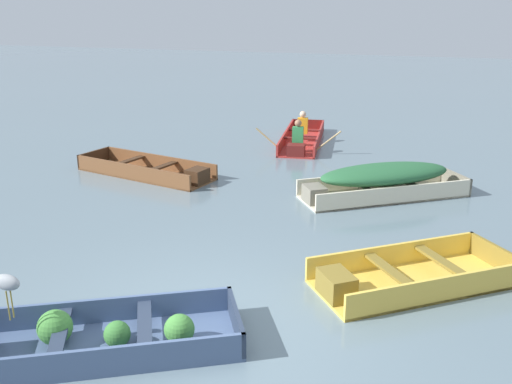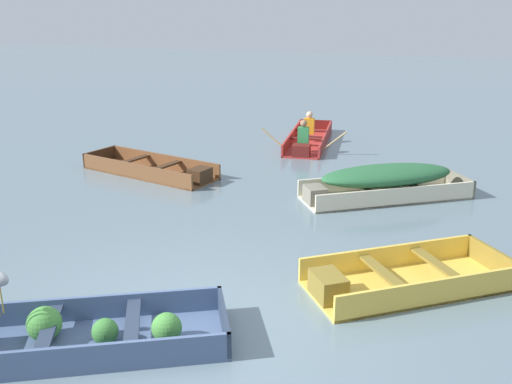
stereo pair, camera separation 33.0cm
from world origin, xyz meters
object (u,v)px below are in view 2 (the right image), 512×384
object	(u,v)px
skiff_wooden_brown_near_moored	(154,170)
skiff_cream_mid_moored	(385,179)
skiff_yellow_far_moored	(400,279)
rowboat_red_with_crew	(308,139)
dinghy_slate_blue_foreground	(84,335)

from	to	relation	value
skiff_wooden_brown_near_moored	skiff_cream_mid_moored	distance (m)	5.15
skiff_cream_mid_moored	skiff_yellow_far_moored	xyz separation A→B (m)	(0.81, -3.76, -0.26)
rowboat_red_with_crew	skiff_wooden_brown_near_moored	bearing A→B (deg)	-121.12
skiff_cream_mid_moored	dinghy_slate_blue_foreground	bearing A→B (deg)	-109.89
skiff_wooden_brown_near_moored	skiff_yellow_far_moored	xyz separation A→B (m)	(5.95, -3.56, 0.01)
dinghy_slate_blue_foreground	skiff_cream_mid_moored	world-z (taller)	skiff_cream_mid_moored
skiff_yellow_far_moored	rowboat_red_with_crew	bearing A→B (deg)	114.68
skiff_wooden_brown_near_moored	rowboat_red_with_crew	bearing A→B (deg)	58.88
skiff_cream_mid_moored	skiff_wooden_brown_near_moored	bearing A→B (deg)	-177.81
skiff_cream_mid_moored	rowboat_red_with_crew	size ratio (longest dim) A/B	0.91
dinghy_slate_blue_foreground	skiff_wooden_brown_near_moored	bearing A→B (deg)	114.11
skiff_yellow_far_moored	skiff_cream_mid_moored	bearing A→B (deg)	102.16
skiff_yellow_far_moored	rowboat_red_with_crew	size ratio (longest dim) A/B	0.80
skiff_cream_mid_moored	rowboat_red_with_crew	distance (m)	4.71
skiff_yellow_far_moored	rowboat_red_with_crew	distance (m)	8.39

